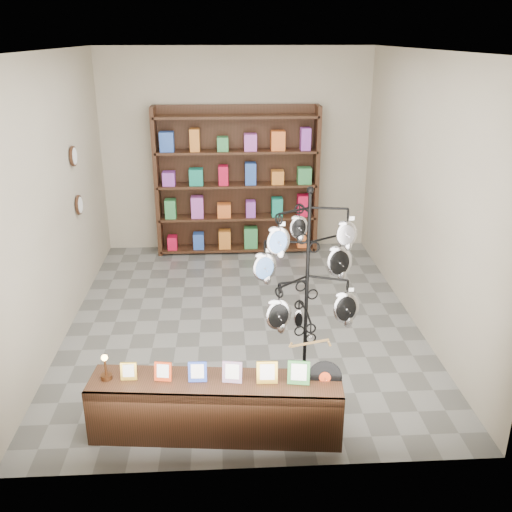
{
  "coord_description": "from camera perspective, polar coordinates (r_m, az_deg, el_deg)",
  "views": [
    {
      "loc": [
        -0.19,
        -6.02,
        3.15
      ],
      "look_at": [
        0.1,
        -1.0,
        1.19
      ],
      "focal_mm": 40.0,
      "sensor_mm": 36.0,
      "label": 1
    }
  ],
  "objects": [
    {
      "name": "room_envelope",
      "position": [
        6.17,
        -1.44,
        9.16
      ],
      "size": [
        5.0,
        5.0,
        5.0
      ],
      "color": "#AFA58D",
      "rests_on": "ground"
    },
    {
      "name": "display_tree",
      "position": [
        5.11,
        5.15,
        -2.05
      ],
      "size": [
        1.01,
        0.96,
        1.96
      ],
      "rotation": [
        0.0,
        0.0,
        0.19
      ],
      "color": "black",
      "rests_on": "ground"
    },
    {
      "name": "ground",
      "position": [
        6.8,
        -1.3,
        -6.26
      ],
      "size": [
        5.0,
        5.0,
        0.0
      ],
      "primitive_type": "plane",
      "color": "slate",
      "rests_on": "ground"
    },
    {
      "name": "wall_clocks",
      "position": [
        7.24,
        -17.54,
        7.18
      ],
      "size": [
        0.03,
        0.24,
        0.84
      ],
      "color": "black",
      "rests_on": "ground"
    },
    {
      "name": "back_shelving",
      "position": [
        8.59,
        -1.91,
        7.03
      ],
      "size": [
        2.42,
        0.36,
        2.2
      ],
      "color": "black",
      "rests_on": "ground"
    },
    {
      "name": "front_shelf",
      "position": [
        4.91,
        -4.02,
        -14.81
      ],
      "size": [
        2.1,
        0.63,
        0.73
      ],
      "rotation": [
        0.0,
        0.0,
        -0.1
      ],
      "color": "black",
      "rests_on": "ground"
    }
  ]
}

